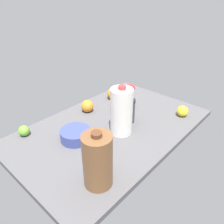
# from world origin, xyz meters

# --- Properties ---
(countertop) EXTENTS (1.20, 0.76, 0.03)m
(countertop) POSITION_xyz_m (0.00, 0.00, 0.01)
(countertop) COLOR #535254
(countertop) RESTS_ON ground
(chocolate_milk_jug) EXTENTS (0.13, 0.13, 0.27)m
(chocolate_milk_jug) POSITION_xyz_m (0.37, 0.25, 0.16)
(chocolate_milk_jug) COLOR brown
(chocolate_milk_jug) RESTS_ON countertop
(shaker_bottle) EXTENTS (0.08, 0.08, 0.15)m
(shaker_bottle) POSITION_xyz_m (-0.11, 0.04, 0.11)
(shaker_bottle) COLOR #33353E
(shaker_bottle) RESTS_ON countertop
(milk_jug) EXTENTS (0.13, 0.13, 0.29)m
(milk_jug) POSITION_xyz_m (0.01, 0.08, 0.17)
(milk_jug) COLOR white
(milk_jug) RESTS_ON countertop
(tumbler_cup) EXTENTS (0.08, 0.08, 0.17)m
(tumbler_cup) POSITION_xyz_m (-0.24, -0.06, 0.12)
(tumbler_cup) COLOR beige
(tumbler_cup) RESTS_ON countertop
(mixing_bowl) EXTENTS (0.17, 0.17, 0.06)m
(mixing_bowl) POSITION_xyz_m (0.23, -0.06, 0.06)
(mixing_bowl) COLOR #3C4795
(mixing_bowl) RESTS_ON countertop
(orange_beside_bowl) EXTENTS (0.09, 0.09, 0.09)m
(orange_beside_bowl) POSITION_xyz_m (-0.28, -0.25, 0.07)
(orange_beside_bowl) COLOR orange
(orange_beside_bowl) RESTS_ON countertop
(orange_loose) EXTENTS (0.08, 0.08, 0.08)m
(orange_loose) POSITION_xyz_m (-0.02, -0.25, 0.07)
(orange_loose) COLOR orange
(orange_loose) RESTS_ON countertop
(lime_near_front) EXTENTS (0.06, 0.06, 0.06)m
(lime_near_front) POSITION_xyz_m (0.41, -0.31, 0.06)
(lime_near_front) COLOR #68AC32
(lime_near_front) RESTS_ON countertop
(lemon_by_jug) EXTENTS (0.07, 0.07, 0.07)m
(lemon_by_jug) POSITION_xyz_m (-0.40, 0.26, 0.07)
(lemon_by_jug) COLOR yellow
(lemon_by_jug) RESTS_ON countertop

